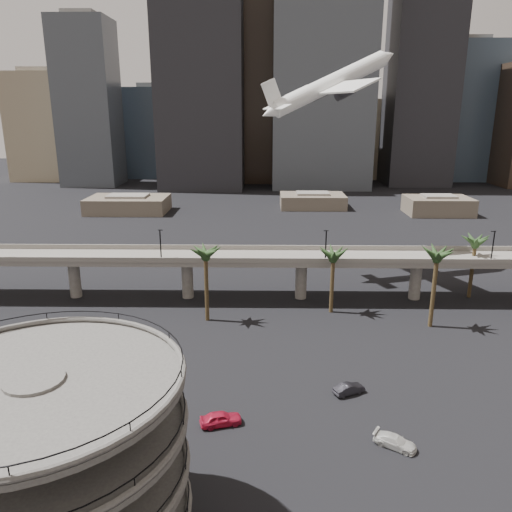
{
  "coord_description": "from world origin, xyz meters",
  "views": [
    {
      "loc": [
        3.8,
        -36.2,
        35.05
      ],
      "look_at": [
        2.74,
        28.0,
        16.34
      ],
      "focal_mm": 35.0,
      "sensor_mm": 36.0,
      "label": 1
    }
  ],
  "objects_px": {
    "parking_ramp": "(44,453)",
    "car_b": "(349,389)",
    "airborne_jet": "(330,85)",
    "car_c": "(395,442)",
    "car_a": "(221,419)",
    "overpass": "(244,262)"
  },
  "relations": [
    {
      "from": "parking_ramp",
      "to": "car_b",
      "type": "height_order",
      "value": "parking_ramp"
    },
    {
      "from": "car_b",
      "to": "parking_ramp",
      "type": "bearing_deg",
      "value": 105.33
    },
    {
      "from": "airborne_jet",
      "to": "car_c",
      "type": "relative_size",
      "value": 6.59
    },
    {
      "from": "parking_ramp",
      "to": "car_c",
      "type": "bearing_deg",
      "value": 24.5
    },
    {
      "from": "car_a",
      "to": "car_b",
      "type": "relative_size",
      "value": 1.15
    },
    {
      "from": "car_a",
      "to": "car_b",
      "type": "xyz_separation_m",
      "value": [
        15.94,
        6.94,
        -0.13
      ]
    },
    {
      "from": "parking_ramp",
      "to": "car_b",
      "type": "bearing_deg",
      "value": 41.66
    },
    {
      "from": "overpass",
      "to": "parking_ramp",
      "type": "bearing_deg",
      "value": -102.43
    },
    {
      "from": "parking_ramp",
      "to": "car_c",
      "type": "relative_size",
      "value": 4.79
    },
    {
      "from": "parking_ramp",
      "to": "airborne_jet",
      "type": "distance_m",
      "value": 88.04
    },
    {
      "from": "overpass",
      "to": "car_b",
      "type": "xyz_separation_m",
      "value": [
        14.84,
        -34.23,
        -6.65
      ]
    },
    {
      "from": "parking_ramp",
      "to": "airborne_jet",
      "type": "bearing_deg",
      "value": 68.48
    },
    {
      "from": "car_c",
      "to": "overpass",
      "type": "bearing_deg",
      "value": 53.86
    },
    {
      "from": "overpass",
      "to": "car_a",
      "type": "bearing_deg",
      "value": -91.54
    },
    {
      "from": "airborne_jet",
      "to": "car_b",
      "type": "bearing_deg",
      "value": -115.89
    },
    {
      "from": "airborne_jet",
      "to": "car_a",
      "type": "relative_size",
      "value": 6.32
    },
    {
      "from": "car_a",
      "to": "parking_ramp",
      "type": "bearing_deg",
      "value": 131.39
    },
    {
      "from": "airborne_jet",
      "to": "car_c",
      "type": "distance_m",
      "value": 74.14
    },
    {
      "from": "car_a",
      "to": "overpass",
      "type": "bearing_deg",
      "value": -16.45
    },
    {
      "from": "airborne_jet",
      "to": "car_a",
      "type": "height_order",
      "value": "airborne_jet"
    },
    {
      "from": "parking_ramp",
      "to": "airborne_jet",
      "type": "relative_size",
      "value": 0.73
    },
    {
      "from": "parking_ramp",
      "to": "airborne_jet",
      "type": "xyz_separation_m",
      "value": [
        30.3,
        76.85,
        30.44
      ]
    }
  ]
}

